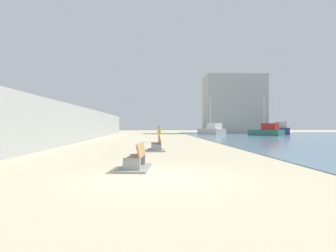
# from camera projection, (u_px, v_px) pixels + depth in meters

# --- Properties ---
(ground_plane) EXTENTS (120.00, 120.00, 0.00)m
(ground_plane) POSITION_uv_depth(u_px,v_px,m) (153.00, 142.00, 26.36)
(ground_plane) COLOR beige
(seawall) EXTENTS (0.80, 64.00, 3.50)m
(seawall) POSITION_uv_depth(u_px,v_px,m) (75.00, 124.00, 25.91)
(seawall) COLOR gray
(seawall) RESTS_ON ground
(bench_near) EXTENTS (1.31, 2.20, 0.98)m
(bench_near) POSITION_uv_depth(u_px,v_px,m) (136.00, 163.00, 10.19)
(bench_near) COLOR gray
(bench_near) RESTS_ON ground
(bench_far) EXTENTS (1.14, 2.12, 0.98)m
(bench_far) POSITION_uv_depth(u_px,v_px,m) (157.00, 147.00, 17.53)
(bench_far) COLOR gray
(bench_far) RESTS_ON ground
(person_walking) EXTENTS (0.35, 0.45, 1.62)m
(person_walking) POSITION_uv_depth(u_px,v_px,m) (159.00, 132.00, 26.61)
(person_walking) COLOR gold
(person_walking) RESTS_ON ground
(boat_outer) EXTENTS (4.32, 5.96, 6.53)m
(boat_outer) POSITION_uv_depth(u_px,v_px,m) (212.00, 130.00, 48.21)
(boat_outer) COLOR beige
(boat_outer) RESTS_ON water_bay
(boat_distant) EXTENTS (3.64, 7.52, 5.99)m
(boat_distant) POSITION_uv_depth(u_px,v_px,m) (279.00, 129.00, 48.63)
(boat_distant) COLOR navy
(boat_distant) RESTS_ON water_bay
(boat_far_left) EXTENTS (4.20, 5.63, 6.11)m
(boat_far_left) POSITION_uv_depth(u_px,v_px,m) (267.00, 131.00, 41.85)
(boat_far_left) COLOR #337060
(boat_far_left) RESTS_ON water_bay
(harbor_building) EXTENTS (12.00, 6.00, 11.77)m
(harbor_building) POSITION_uv_depth(u_px,v_px,m) (234.00, 105.00, 55.29)
(harbor_building) COLOR #ADAAA3
(harbor_building) RESTS_ON ground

